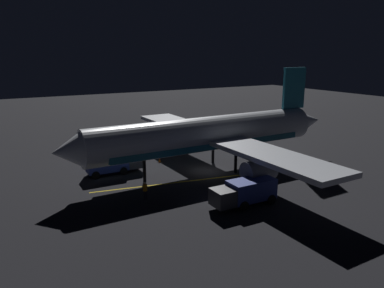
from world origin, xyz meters
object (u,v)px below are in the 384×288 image
Objects in this scene: traffic_cone_near_right at (212,196)px; airliner at (211,135)px; baggage_truck at (112,163)px; ground_crew_worker at (145,190)px; traffic_cone_near_left at (160,160)px; catering_truck at (246,192)px; traffic_cone_under_wing at (129,168)px.

airliner is at bearing -31.57° from traffic_cone_near_right.
airliner reaches higher than baggage_truck.
airliner is 11.80m from ground_crew_worker.
traffic_cone_near_left is at bearing -3.01° from traffic_cone_near_right.
catering_truck reaches higher than traffic_cone_near_left.
baggage_truck is 2.43m from traffic_cone_under_wing.
catering_truck is (-14.80, -7.78, -0.10)m from baggage_truck.
airliner is 9.81m from traffic_cone_near_right.
traffic_cone_near_right is 13.11m from traffic_cone_under_wing.
traffic_cone_under_wing is (-1.07, 4.55, 0.00)m from traffic_cone_near_left.
traffic_cone_near_right is at bearing 33.39° from catering_truck.
airliner is 8.24m from traffic_cone_near_left.
catering_truck is at bearing -152.25° from baggage_truck.
baggage_truck is 16.72m from catering_truck.
airliner reaches higher than traffic_cone_under_wing.
baggage_truck is 11.62× the size of traffic_cone_under_wing.
catering_truck is 11.41× the size of traffic_cone_near_right.
airliner is 65.06× the size of traffic_cone_near_left.
ground_crew_worker is (-4.62, 10.32, -3.39)m from airliner.
ground_crew_worker is at bearing -177.95° from baggage_truck.
traffic_cone_near_right is (-13.61, 0.72, 0.00)m from traffic_cone_near_left.
baggage_truck is 11.62× the size of traffic_cone_near_left.
traffic_cone_near_right is (2.77, 1.82, -0.96)m from catering_truck.
baggage_truck is (4.41, 10.64, -2.97)m from airliner.
baggage_truck is at bearing 103.41° from traffic_cone_under_wing.
baggage_truck is 1.02× the size of catering_truck.
baggage_truck is 6.94m from traffic_cone_near_left.
catering_truck is 16.44m from traffic_cone_near_left.
ground_crew_worker reaches higher than traffic_cone_under_wing.
catering_truck is at bearing -176.13° from traffic_cone_near_left.
ground_crew_worker is at bearing 149.09° from traffic_cone_near_left.
traffic_cone_near_left is 13.62m from traffic_cone_near_right.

